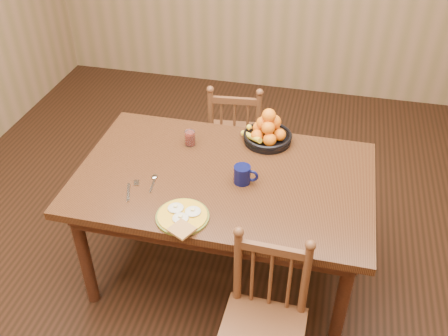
% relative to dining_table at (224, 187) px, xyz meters
% --- Properties ---
extents(room, '(4.52, 5.02, 2.72)m').
position_rel_dining_table_xyz_m(room, '(0.00, 0.00, 0.68)').
color(room, black).
rests_on(room, ground).
extents(dining_table, '(1.60, 1.00, 0.75)m').
position_rel_dining_table_xyz_m(dining_table, '(0.00, 0.00, 0.00)').
color(dining_table, black).
rests_on(dining_table, ground).
extents(chair_far, '(0.43, 0.42, 0.87)m').
position_rel_dining_table_xyz_m(chair_far, '(-0.12, 0.87, -0.24)').
color(chair_far, '#523018').
rests_on(chair_far, ground).
extents(chair_near, '(0.40, 0.38, 0.86)m').
position_rel_dining_table_xyz_m(chair_near, '(0.34, -0.65, -0.25)').
color(chair_near, '#523018').
rests_on(chair_near, ground).
extents(breakfast_plate, '(0.26, 0.31, 0.04)m').
position_rel_dining_table_xyz_m(breakfast_plate, '(-0.12, -0.38, 0.10)').
color(breakfast_plate, '#59601E').
rests_on(breakfast_plate, dining_table).
extents(fork, '(0.06, 0.18, 0.00)m').
position_rel_dining_table_xyz_m(fork, '(-0.45, -0.23, 0.09)').
color(fork, silver).
rests_on(fork, dining_table).
extents(spoon, '(0.04, 0.16, 0.01)m').
position_rel_dining_table_xyz_m(spoon, '(-0.36, -0.13, 0.09)').
color(spoon, silver).
rests_on(spoon, dining_table).
extents(coffee_mug, '(0.13, 0.09, 0.10)m').
position_rel_dining_table_xyz_m(coffee_mug, '(0.11, -0.03, 0.14)').
color(coffee_mug, '#090C33').
rests_on(coffee_mug, dining_table).
extents(juice_glass, '(0.06, 0.06, 0.09)m').
position_rel_dining_table_xyz_m(juice_glass, '(-0.26, 0.24, 0.13)').
color(juice_glass, silver).
rests_on(juice_glass, dining_table).
extents(fruit_bowl, '(0.29, 0.29, 0.22)m').
position_rel_dining_table_xyz_m(fruit_bowl, '(0.17, 0.38, 0.15)').
color(fruit_bowl, black).
rests_on(fruit_bowl, dining_table).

